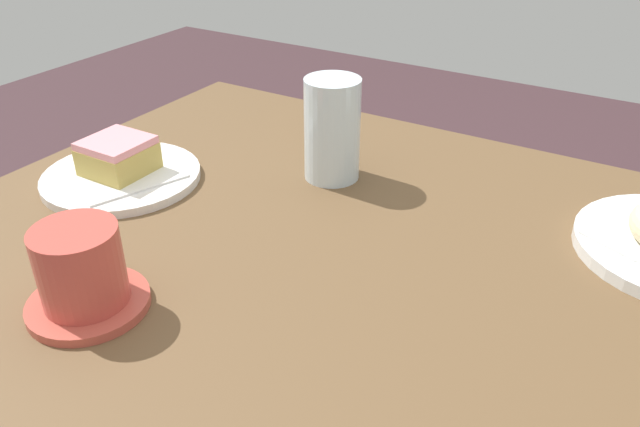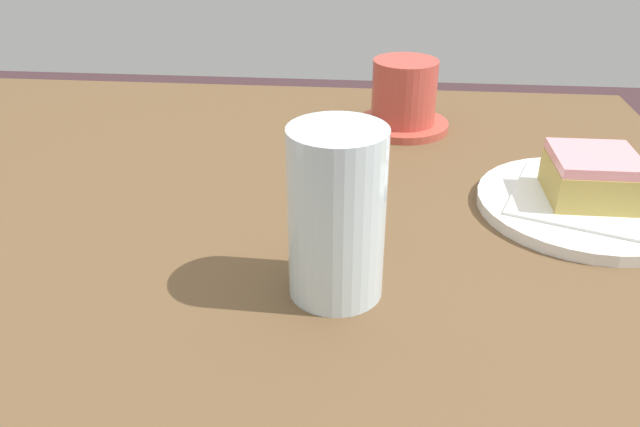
# 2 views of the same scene
# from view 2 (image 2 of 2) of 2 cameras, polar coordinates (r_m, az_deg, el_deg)

# --- Properties ---
(table) EXTENTS (1.01, 0.78, 0.77)m
(table) POSITION_cam_2_polar(r_m,az_deg,el_deg) (0.73, -6.71, -6.30)
(table) COLOR brown
(table) RESTS_ON ground_plane
(plate_glazed_square) EXTENTS (0.21, 0.21, 0.01)m
(plate_glazed_square) POSITION_cam_2_polar(r_m,az_deg,el_deg) (0.69, 22.61, 0.72)
(plate_glazed_square) COLOR white
(plate_glazed_square) RESTS_ON table
(napkin_glazed_square) EXTENTS (0.18, 0.18, 0.00)m
(napkin_glazed_square) POSITION_cam_2_polar(r_m,az_deg,el_deg) (0.69, 22.73, 1.26)
(napkin_glazed_square) COLOR white
(napkin_glazed_square) RESTS_ON plate_glazed_square
(donut_glazed_square) EXTENTS (0.08, 0.08, 0.05)m
(donut_glazed_square) POSITION_cam_2_polar(r_m,az_deg,el_deg) (0.68, 23.11, 3.11)
(donut_glazed_square) COLOR tan
(donut_glazed_square) RESTS_ON napkin_glazed_square
(water_glass) EXTENTS (0.08, 0.08, 0.14)m
(water_glass) POSITION_cam_2_polar(r_m,az_deg,el_deg) (0.49, 1.49, -0.09)
(water_glass) COLOR silver
(water_glass) RESTS_ON table
(coffee_cup) EXTENTS (0.12, 0.12, 0.09)m
(coffee_cup) POSITION_cam_2_polar(r_m,az_deg,el_deg) (0.85, 7.51, 10.25)
(coffee_cup) COLOR #BC4C3D
(coffee_cup) RESTS_ON table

